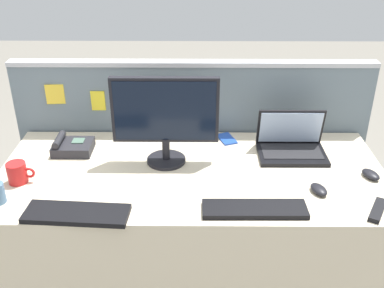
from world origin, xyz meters
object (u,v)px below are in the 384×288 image
object	(u,v)px
laptop	(291,143)
computer_mouse_left_hand	(371,174)
desktop_monitor	(165,116)
cell_phone_white_slab	(26,163)
keyboard_spare	(77,214)
computer_mouse_right_hand	(319,189)
keyboard_main	(255,209)
tv_remote	(378,210)
desk_phone	(72,146)
coffee_mug	(18,173)
cell_phone_blue_case	(227,139)

from	to	relation	value
laptop	computer_mouse_left_hand	distance (m)	0.41
desktop_monitor	cell_phone_white_slab	xyz separation A→B (m)	(-0.68, -0.04, -0.24)
keyboard_spare	computer_mouse_right_hand	xyz separation A→B (m)	(1.02, 0.18, 0.01)
keyboard_main	cell_phone_white_slab	distance (m)	1.13
keyboard_spare	computer_mouse_right_hand	bearing A→B (deg)	13.73
keyboard_spare	cell_phone_white_slab	xyz separation A→B (m)	(-0.34, 0.41, -0.01)
tv_remote	computer_mouse_left_hand	bearing A→B (deg)	107.33
desk_phone	computer_mouse_right_hand	size ratio (longest dim) A/B	1.94
coffee_mug	desktop_monitor	bearing A→B (deg)	16.82
desk_phone	computer_mouse_right_hand	world-z (taller)	desk_phone
laptop	coffee_mug	bearing A→B (deg)	-167.32
computer_mouse_left_hand	coffee_mug	size ratio (longest dim) A/B	0.80
laptop	keyboard_main	size ratio (longest dim) A/B	0.78
computer_mouse_left_hand	coffee_mug	world-z (taller)	coffee_mug
keyboard_main	cell_phone_blue_case	size ratio (longest dim) A/B	3.33
desk_phone	computer_mouse_left_hand	xyz separation A→B (m)	(1.44, -0.24, -0.01)
desktop_monitor	keyboard_spare	xyz separation A→B (m)	(-0.34, -0.45, -0.23)
cell_phone_white_slab	coffee_mug	xyz separation A→B (m)	(0.02, -0.16, 0.04)
desk_phone	tv_remote	world-z (taller)	desk_phone
keyboard_spare	computer_mouse_left_hand	xyz separation A→B (m)	(1.29, 0.30, 0.01)
desktop_monitor	coffee_mug	world-z (taller)	desktop_monitor
keyboard_spare	tv_remote	distance (m)	1.23
coffee_mug	desk_phone	bearing A→B (deg)	59.03
cell_phone_white_slab	tv_remote	xyz separation A→B (m)	(1.57, -0.38, 0.01)
keyboard_spare	tv_remote	world-z (taller)	keyboard_spare
desktop_monitor	computer_mouse_right_hand	xyz separation A→B (m)	(0.68, -0.28, -0.23)
desk_phone	cell_phone_blue_case	size ratio (longest dim) A/B	1.50
desktop_monitor	desk_phone	world-z (taller)	desktop_monitor
desktop_monitor	tv_remote	distance (m)	1.01
cell_phone_white_slab	cell_phone_blue_case	bearing A→B (deg)	40.09
tv_remote	coffee_mug	size ratio (longest dim) A/B	1.36
laptop	desk_phone	size ratio (longest dim) A/B	1.73
keyboard_spare	cell_phone_white_slab	distance (m)	0.54
desktop_monitor	computer_mouse_right_hand	distance (m)	0.77
laptop	computer_mouse_left_hand	size ratio (longest dim) A/B	3.35
tv_remote	coffee_mug	bearing A→B (deg)	-157.95
computer_mouse_right_hand	cell_phone_white_slab	size ratio (longest dim) A/B	0.78
desktop_monitor	keyboard_spare	world-z (taller)	desktop_monitor
computer_mouse_left_hand	tv_remote	xyz separation A→B (m)	(-0.06, -0.27, -0.01)
computer_mouse_left_hand	cell_phone_blue_case	xyz separation A→B (m)	(-0.64, 0.38, -0.01)
cell_phone_blue_case	tv_remote	xyz separation A→B (m)	(0.58, -0.65, 0.01)
desktop_monitor	laptop	xyz separation A→B (m)	(0.63, 0.09, -0.19)
laptop	computer_mouse_right_hand	size ratio (longest dim) A/B	3.35
tv_remote	laptop	bearing A→B (deg)	147.80
computer_mouse_right_hand	tv_remote	distance (m)	0.25
keyboard_main	tv_remote	size ratio (longest dim) A/B	2.53
desktop_monitor	computer_mouse_left_hand	bearing A→B (deg)	-8.85
laptop	cell_phone_white_slab	distance (m)	1.31
laptop	coffee_mug	xyz separation A→B (m)	(-1.29, -0.29, -0.00)
laptop	keyboard_spare	xyz separation A→B (m)	(-0.96, -0.54, -0.04)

